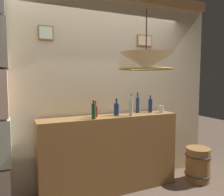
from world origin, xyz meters
The scene contains 11 objects.
panelled_rear_partition centered at (0.00, 1.10, 1.51)m, with size 3.63×0.15×2.86m.
bar_shelf_unit centered at (0.00, 0.84, 0.53)m, with size 1.95×0.35×1.06m, color olive.
liquor_bottle_vodka centered at (0.27, 0.75, 1.18)m, with size 0.05×0.05×0.29m.
liquor_bottle_port centered at (0.67, 0.89, 1.17)m, with size 0.06×0.06×0.26m.
liquor_bottle_bourbon centered at (-0.22, 0.84, 1.14)m, with size 0.06×0.06×0.22m.
liquor_bottle_gin centered at (-0.29, 0.72, 1.17)m, with size 0.05×0.05×0.25m.
liquor_bottle_vermouth centered at (0.09, 0.85, 1.15)m, with size 0.07×0.07×0.25m.
liquor_bottle_mezcal centered at (0.49, 0.95, 1.18)m, with size 0.05×0.05×0.31m.
glass_tumbler_rocks centered at (0.81, 0.80, 1.12)m, with size 0.07×0.07×0.11m.
pendant_lamp centered at (0.01, -0.01, 1.74)m, with size 0.53×0.53×0.58m.
wooden_barrel centered at (1.35, 0.58, 0.26)m, with size 0.39×0.39×0.52m.
Camera 1 is at (-1.21, -1.91, 1.58)m, focal length 35.89 mm.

